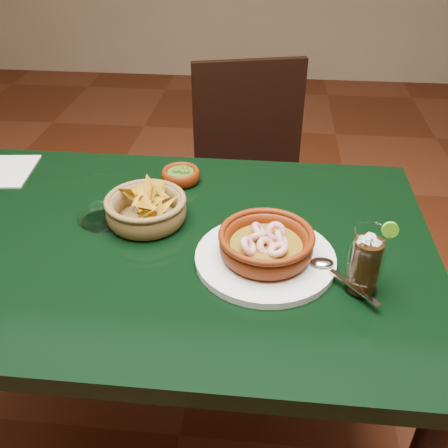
# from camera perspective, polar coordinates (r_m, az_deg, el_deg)

# --- Properties ---
(ground) EXTENTS (7.00, 7.00, 0.00)m
(ground) POSITION_cam_1_polar(r_m,az_deg,el_deg) (1.67, -5.11, -22.93)
(ground) COLOR #471C0C
(ground) RESTS_ON ground
(dining_table) EXTENTS (1.20, 0.80, 0.75)m
(dining_table) POSITION_cam_1_polar(r_m,az_deg,el_deg) (1.18, -6.70, -5.46)
(dining_table) COLOR black
(dining_table) RESTS_ON ground
(dining_chair) EXTENTS (0.51, 0.51, 0.91)m
(dining_chair) POSITION_cam_1_polar(r_m,az_deg,el_deg) (1.83, 3.36, 4.69)
(dining_chair) COLOR black
(dining_chair) RESTS_ON ground
(shrimp_plate) EXTENTS (0.36, 0.29, 0.08)m
(shrimp_plate) POSITION_cam_1_polar(r_m,az_deg,el_deg) (1.03, 4.83, -2.75)
(shrimp_plate) COLOR silver
(shrimp_plate) RESTS_ON dining_table
(chip_basket) EXTENTS (0.22, 0.22, 0.13)m
(chip_basket) POSITION_cam_1_polar(r_m,az_deg,el_deg) (1.16, -8.86, 1.74)
(chip_basket) COLOR olive
(chip_basket) RESTS_ON dining_table
(guacamole_ramekin) EXTENTS (0.12, 0.12, 0.04)m
(guacamole_ramekin) POSITION_cam_1_polar(r_m,az_deg,el_deg) (1.33, -4.96, 5.58)
(guacamole_ramekin) COLOR #511905
(guacamole_ramekin) RESTS_ON dining_table
(cola_drink) EXTENTS (0.14, 0.14, 0.16)m
(cola_drink) POSITION_cam_1_polar(r_m,az_deg,el_deg) (0.97, 15.91, -4.18)
(cola_drink) COLOR white
(cola_drink) RESTS_ON dining_table
(glass_ashtray) EXTENTS (0.12, 0.12, 0.03)m
(glass_ashtray) POSITION_cam_1_polar(r_m,az_deg,el_deg) (1.20, -13.82, 0.88)
(glass_ashtray) COLOR white
(glass_ashtray) RESTS_ON dining_table
(paper_menu) EXTENTS (0.16, 0.20, 0.00)m
(paper_menu) POSITION_cam_1_polar(r_m,az_deg,el_deg) (1.50, -23.63, 5.58)
(paper_menu) COLOR beige
(paper_menu) RESTS_ON dining_table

